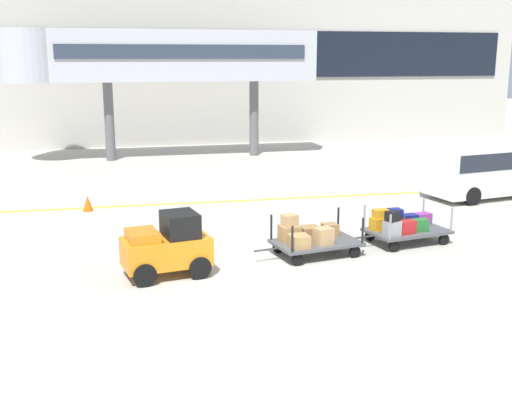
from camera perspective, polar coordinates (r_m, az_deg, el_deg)
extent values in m
plane|color=#B2ADA0|center=(15.12, 1.34, -7.31)|extent=(120.00, 120.00, 0.00)
cube|color=yellow|center=(23.75, -2.35, 0.30)|extent=(18.69, 0.68, 0.01)
cube|color=#BCB7AD|center=(39.85, -8.49, 12.58)|extent=(46.69, 2.40, 9.95)
cube|color=black|center=(38.61, -8.34, 13.31)|extent=(44.36, 0.12, 2.80)
cube|color=#B7B7BC|center=(33.94, -6.72, 13.21)|extent=(14.05, 2.20, 2.60)
cylinder|color=#B7B7BC|center=(33.86, -19.95, 12.54)|extent=(3.00, 3.00, 2.60)
cube|color=#2D3847|center=(32.81, -6.48, 13.57)|extent=(12.64, 0.08, 0.70)
cylinder|color=#59595B|center=(33.84, -13.12, 7.31)|extent=(0.50, 0.50, 4.07)
cylinder|color=#59595B|center=(34.77, -0.18, 7.80)|extent=(0.50, 0.50, 4.07)
cube|color=orange|center=(15.71, -8.11, -4.22)|extent=(2.26, 1.44, 0.70)
cube|color=black|center=(15.62, -6.89, -1.79)|extent=(0.96, 1.11, 0.60)
cube|color=orange|center=(15.44, -10.23, -2.78)|extent=(0.85, 1.04, 0.24)
cylinder|color=black|center=(16.15, -10.91, -5.14)|extent=(0.58, 0.27, 0.56)
cylinder|color=black|center=(15.18, -10.04, -6.30)|extent=(0.58, 0.27, 0.56)
cylinder|color=black|center=(16.47, -6.26, -4.61)|extent=(0.58, 0.27, 0.56)
cylinder|color=black|center=(15.52, -5.11, -5.71)|extent=(0.58, 0.27, 0.56)
cube|color=#4C4C4F|center=(17.30, 5.47, -3.44)|extent=(2.50, 1.77, 0.08)
cylinder|color=black|center=(17.29, 1.39, -2.05)|extent=(0.06, 0.06, 0.70)
cylinder|color=black|center=(16.17, 3.30, -3.15)|extent=(0.06, 0.06, 0.70)
cylinder|color=black|center=(18.24, 7.44, -1.35)|extent=(0.06, 0.06, 0.70)
cylinder|color=black|center=(17.19, 9.63, -2.33)|extent=(0.06, 0.06, 0.70)
cylinder|color=black|center=(17.49, 2.03, -3.89)|extent=(0.33, 0.15, 0.32)
cylinder|color=black|center=(16.47, 3.81, -5.00)|extent=(0.33, 0.15, 0.32)
cylinder|color=black|center=(18.26, 6.94, -3.24)|extent=(0.33, 0.15, 0.32)
cylinder|color=black|center=(17.29, 8.92, -4.25)|extent=(0.33, 0.15, 0.32)
cylinder|color=#333333|center=(16.66, 0.93, -4.11)|extent=(0.70, 0.17, 0.05)
cube|color=#A87F4C|center=(17.24, 3.04, -2.59)|extent=(0.58, 0.51, 0.42)
cube|color=#A87F4C|center=(16.69, 3.92, -3.31)|extent=(0.52, 0.54, 0.32)
cube|color=olive|center=(17.51, 4.84, -2.53)|extent=(0.59, 0.53, 0.33)
cube|color=tan|center=(16.95, 6.11, -2.87)|extent=(0.56, 0.51, 0.45)
cube|color=olive|center=(17.84, 6.70, -2.27)|extent=(0.42, 0.42, 0.34)
cube|color=tan|center=(17.14, 3.06, -1.41)|extent=(0.46, 0.43, 0.30)
cube|color=#4C4C4F|center=(18.88, 13.49, -2.33)|extent=(2.50, 1.77, 0.08)
cylinder|color=gray|center=(18.70, 9.78, -1.07)|extent=(0.06, 0.06, 0.70)
cylinder|color=gray|center=(17.67, 12.04, -2.01)|extent=(0.06, 0.06, 0.70)
cylinder|color=gray|center=(19.91, 14.89, -0.45)|extent=(0.06, 0.06, 0.70)
cylinder|color=gray|center=(18.95, 17.28, -1.29)|extent=(0.06, 0.06, 0.70)
cylinder|color=black|center=(18.92, 10.28, -2.78)|extent=(0.33, 0.15, 0.32)
cylinder|color=black|center=(17.98, 12.37, -3.71)|extent=(0.33, 0.15, 0.32)
cylinder|color=black|center=(19.90, 14.44, -2.19)|extent=(0.33, 0.15, 0.32)
cylinder|color=black|center=(19.01, 16.61, -3.04)|extent=(0.33, 0.15, 0.32)
cylinder|color=#333333|center=(18.05, 9.66, -2.93)|extent=(0.70, 0.17, 0.05)
cube|color=orange|center=(18.64, 11.15, -1.71)|extent=(0.62, 0.46, 0.36)
cube|color=#99999E|center=(18.12, 12.20, -2.11)|extent=(0.51, 0.36, 0.41)
cube|color=#726651|center=(18.89, 12.41, -1.58)|extent=(0.55, 0.39, 0.35)
cube|color=red|center=(18.39, 13.46, -2.00)|extent=(0.56, 0.42, 0.38)
cube|color=navy|center=(19.18, 13.55, -1.40)|extent=(0.58, 0.36, 0.37)
cube|color=#236B2D|center=(18.73, 14.59, -1.82)|extent=(0.49, 0.33, 0.36)
cube|color=#8C338C|center=(19.53, 14.77, -1.26)|extent=(0.59, 0.44, 0.34)
cube|color=orange|center=(18.56, 11.20, -0.80)|extent=(0.45, 0.32, 0.24)
cube|color=black|center=(18.04, 12.25, -1.04)|extent=(0.44, 0.39, 0.28)
cube|color=navy|center=(18.82, 12.45, -0.73)|extent=(0.39, 0.37, 0.23)
cube|color=white|center=(25.85, 20.26, 3.14)|extent=(5.05, 2.66, 1.90)
cube|color=#1E232D|center=(25.79, 20.33, 4.01)|extent=(4.67, 2.64, 0.64)
cylinder|color=black|center=(24.37, 18.94, 0.73)|extent=(0.71, 0.35, 0.68)
cone|color=#EA590F|center=(22.95, -14.97, 0.10)|extent=(0.36, 0.36, 0.55)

